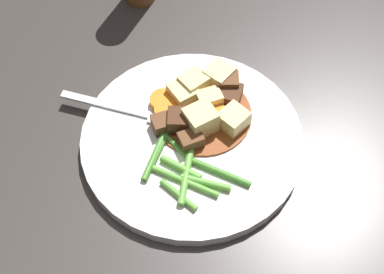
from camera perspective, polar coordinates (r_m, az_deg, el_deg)
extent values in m
plane|color=#383330|center=(0.68, 0.00, -0.70)|extent=(3.00, 3.00, 0.00)
cylinder|color=white|center=(0.68, 0.00, -0.36)|extent=(0.26, 0.26, 0.01)
cylinder|color=brown|center=(0.69, 1.03, 2.29)|extent=(0.12, 0.12, 0.00)
cylinder|color=orange|center=(0.68, -2.34, 2.61)|extent=(0.05, 0.05, 0.01)
cylinder|color=orange|center=(0.69, -2.92, 3.59)|extent=(0.04, 0.04, 0.01)
cylinder|color=orange|center=(0.68, 2.88, 1.96)|extent=(0.03, 0.03, 0.01)
cylinder|color=orange|center=(0.70, 1.76, 4.71)|extent=(0.03, 0.03, 0.01)
cube|color=#EAD68C|center=(0.66, 0.86, 1.67)|extent=(0.05, 0.05, 0.03)
cube|color=#EAD68C|center=(0.69, 1.75, 3.71)|extent=(0.03, 0.04, 0.02)
cube|color=#EAD68C|center=(0.70, 0.19, 5.29)|extent=(0.04, 0.04, 0.03)
cube|color=#EAD68C|center=(0.67, 4.17, 1.72)|extent=(0.04, 0.04, 0.02)
cube|color=#EAD68C|center=(0.71, 2.72, 6.00)|extent=(0.04, 0.04, 0.03)
cube|color=#EAD68C|center=(0.69, -0.88, 4.36)|extent=(0.04, 0.04, 0.02)
cube|color=brown|center=(0.67, -2.87, 1.36)|extent=(0.03, 0.03, 0.02)
cube|color=brown|center=(0.66, -0.03, -0.34)|extent=(0.03, 0.03, 0.02)
cube|color=#4C2B19|center=(0.67, -1.38, 1.58)|extent=(0.03, 0.03, 0.03)
cube|color=#4C2B19|center=(0.69, 3.92, 4.14)|extent=(0.03, 0.03, 0.02)
cube|color=brown|center=(0.70, 3.57, 5.32)|extent=(0.03, 0.03, 0.03)
cylinder|color=#4C8E33|center=(0.66, -2.85, -0.31)|extent=(0.08, 0.02, 0.01)
cylinder|color=#66AD42|center=(0.64, -0.17, -3.64)|extent=(0.08, 0.01, 0.01)
cylinder|color=#66AD42|center=(0.63, -1.07, -4.45)|extent=(0.03, 0.08, 0.01)
cylinder|color=#66AD42|center=(0.63, 1.41, -4.61)|extent=(0.02, 0.06, 0.01)
cylinder|color=#4C8E33|center=(0.66, -2.06, -0.47)|extent=(0.05, 0.05, 0.01)
cylinder|color=#599E38|center=(0.63, -1.36, -5.84)|extent=(0.04, 0.05, 0.01)
cylinder|color=#4C8E33|center=(0.64, 2.95, -3.58)|extent=(0.03, 0.07, 0.01)
cylinder|color=#4C8E33|center=(0.65, -3.82, -1.98)|extent=(0.07, 0.02, 0.01)
cylinder|color=#66AD42|center=(0.64, -1.13, -3.12)|extent=(0.03, 0.05, 0.01)
cube|color=silver|center=(0.70, -8.71, 3.25)|extent=(0.03, 0.11, 0.00)
cube|color=silver|center=(0.69, -3.58, 2.01)|extent=(0.02, 0.02, 0.00)
cylinder|color=silver|center=(0.67, -1.42, 0.79)|extent=(0.01, 0.04, 0.00)
cylinder|color=silver|center=(0.68, -1.26, 1.21)|extent=(0.01, 0.04, 0.00)
cylinder|color=silver|center=(0.68, -1.10, 1.62)|extent=(0.01, 0.04, 0.00)
cylinder|color=silver|center=(0.68, -0.95, 2.03)|extent=(0.01, 0.04, 0.00)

